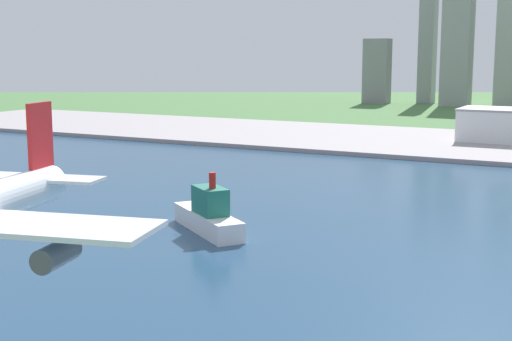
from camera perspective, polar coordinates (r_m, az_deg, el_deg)
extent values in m
plane|color=#47743E|center=(260.38, 9.55, -3.04)|extent=(2400.00, 2400.00, 0.00)
cube|color=navy|center=(205.81, 4.24, -6.21)|extent=(840.00, 360.00, 0.15)
cube|color=#9D9597|center=(442.39, 17.36, 1.87)|extent=(840.00, 140.00, 2.50)
cube|color=red|center=(86.11, -16.43, 1.85)|extent=(1.57, 4.62, 9.83)
cube|color=white|center=(86.64, -16.32, -0.57)|extent=(14.68, 7.43, 0.36)
cylinder|color=#4C4F54|center=(68.02, -15.28, -6.35)|extent=(3.46, 5.78, 2.25)
cube|color=white|center=(225.76, -3.79, -4.01)|extent=(35.08, 29.00, 6.00)
cube|color=#1E6B59|center=(222.15, -3.59, -2.35)|extent=(15.09, 13.78, 8.21)
cylinder|color=red|center=(219.24, -3.42, -0.77)|extent=(2.07, 2.07, 4.80)
cube|color=gray|center=(795.78, 9.41, 7.64)|extent=(26.47, 18.96, 68.32)
cube|color=gray|center=(807.92, 13.27, 10.45)|extent=(15.30, 20.36, 150.27)
cube|color=gray|center=(773.91, 15.44, 9.72)|extent=(27.77, 25.94, 131.02)
cube|color=#A8AEA9|center=(789.91, 19.31, 10.55)|extent=(26.33, 24.47, 159.37)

